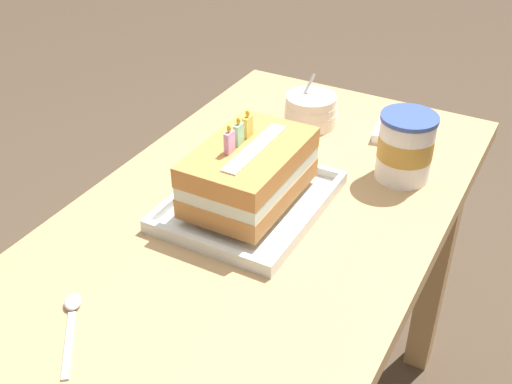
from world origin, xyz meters
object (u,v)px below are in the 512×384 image
bowl_stack (311,110)px  ice_cream_tub (405,147)px  birthday_cake (249,171)px  serving_spoon_near_tray (72,313)px  foil_tray (250,203)px  napkin_pile (394,133)px

bowl_stack → ice_cream_tub: (-0.11, -0.24, 0.03)m
birthday_cake → serving_spoon_near_tray: (-0.35, 0.09, -0.07)m
foil_tray → napkin_pile: foil_tray is taller
serving_spoon_near_tray → napkin_pile: napkin_pile is taller
birthday_cake → serving_spoon_near_tray: 0.37m
birthday_cake → serving_spoon_near_tray: birthday_cake is taller
foil_tray → ice_cream_tub: (0.22, -0.20, 0.06)m
foil_tray → napkin_pile: 0.39m
bowl_stack → napkin_pile: size_ratio=1.13×
foil_tray → bowl_stack: (0.33, 0.04, 0.03)m
foil_tray → birthday_cake: (0.00, 0.00, 0.07)m
birthday_cake → bowl_stack: 0.34m
birthday_cake → ice_cream_tub: birthday_cake is taller
foil_tray → serving_spoon_near_tray: size_ratio=2.30×
foil_tray → napkin_pile: bearing=-21.2°
ice_cream_tub → napkin_pile: 0.16m
birthday_cake → bowl_stack: birthday_cake is taller
bowl_stack → ice_cream_tub: ice_cream_tub is taller
serving_spoon_near_tray → napkin_pile: bearing=-17.9°
foil_tray → bowl_stack: size_ratio=2.75×
serving_spoon_near_tray → napkin_pile: 0.75m
ice_cream_tub → napkin_pile: ice_cream_tub is taller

